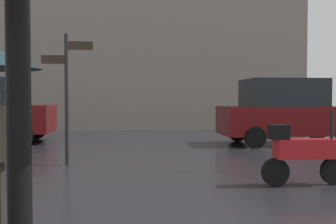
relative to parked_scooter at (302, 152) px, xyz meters
name	(u,v)px	position (x,y,z in m)	size (l,w,h in m)	color
parked_scooter	(302,152)	(0.00, 0.00, 0.00)	(1.47, 0.32, 1.23)	black
parked_car_right	(287,112)	(2.16, 5.82, 0.46)	(4.30, 2.04, 2.05)	#590C0F
street_signpost	(67,86)	(-4.14, 2.40, 1.15)	(1.08, 0.08, 2.81)	black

